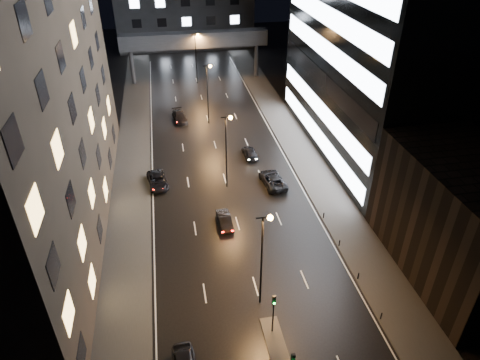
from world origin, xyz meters
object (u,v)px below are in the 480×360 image
at_px(car_away_d, 180,117).
at_px(car_toward_b, 250,153).
at_px(car_away_b, 225,221).
at_px(car_toward_a, 273,180).
at_px(car_away_c, 158,181).

height_order(car_away_d, car_toward_b, car_away_d).
distance_m(car_away_b, car_toward_b, 16.49).
bearing_deg(car_toward_a, car_away_c, -15.49).
bearing_deg(car_toward_b, car_away_b, 67.09).
bearing_deg(car_toward_a, car_away_d, -69.80).
distance_m(car_away_d, car_toward_a, 25.06).
bearing_deg(car_away_d, car_away_b, -91.30).
bearing_deg(car_toward_b, car_toward_a, 99.25).
relative_size(car_toward_a, car_toward_b, 1.27).
distance_m(car_away_c, car_away_d, 20.37).
height_order(car_toward_a, car_toward_b, car_toward_a).
relative_size(car_away_c, car_away_d, 1.00).
relative_size(car_away_b, car_away_c, 0.77).
bearing_deg(car_toward_b, car_away_c, 20.22).
bearing_deg(car_away_d, car_toward_a, -71.90).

